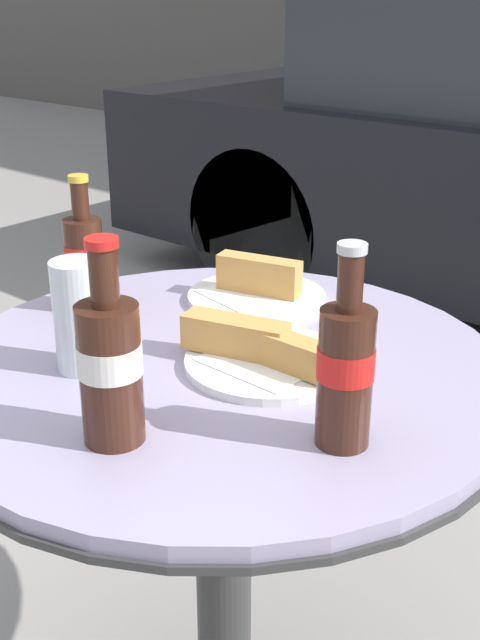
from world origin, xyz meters
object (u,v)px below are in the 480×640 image
cola_bottle_center (84,258)px  lunch_plate_near (264,353)px  lunch_plate_far (257,290)px  cola_bottle_right (110,364)px  drinking_glass (79,321)px  cola_bottle_left (345,369)px  bistro_table (222,446)px

cola_bottle_center → lunch_plate_near: cola_bottle_center is taller
cola_bottle_center → lunch_plate_far: bearing=47.0°
cola_bottle_right → drinking_glass: 0.20m
drinking_glass → lunch_plate_far: 0.36m
cola_bottle_left → drinking_glass: (-0.38, -0.06, -0.02)m
bistro_table → lunch_plate_far: (-0.11, 0.21, 0.15)m
lunch_plate_far → cola_bottle_right: bearing=-71.8°
bistro_table → cola_bottle_right: bearing=-80.4°
bistro_table → lunch_plate_far: bearing=116.7°
cola_bottle_left → cola_bottle_center: bearing=171.3°
lunch_plate_near → cola_bottle_center: bearing=-177.8°
cola_bottle_right → cola_bottle_center: size_ratio=1.11×
bistro_table → drinking_glass: drinking_glass is taller
cola_bottle_left → cola_bottle_right: bearing=-141.9°
drinking_glass → cola_bottle_right: bearing=-29.3°
cola_bottle_center → lunch_plate_far: 0.29m
drinking_glass → lunch_plate_far: drinking_glass is taller
bistro_table → cola_bottle_left: size_ratio=3.40×
cola_bottle_left → cola_bottle_center: (-0.54, 0.08, -0.01)m
cola_bottle_right → cola_bottle_center: 0.42m
cola_bottle_center → lunch_plate_near: 0.36m
cola_bottle_right → cola_bottle_center: bearing=144.0°
lunch_plate_far → lunch_plate_near: bearing=-49.2°
cola_bottle_right → lunch_plate_near: (0.02, 0.26, -0.08)m
bistro_table → cola_bottle_left: bearing=-16.3°
drinking_glass → lunch_plate_near: drinking_glass is taller
cola_bottle_right → cola_bottle_center: cola_bottle_right is taller
drinking_glass → cola_bottle_left: bearing=9.8°
cola_bottle_right → lunch_plate_near: bearing=86.5°
cola_bottle_left → cola_bottle_right: size_ratio=0.99×
cola_bottle_left → drinking_glass: size_ratio=1.55×
bistro_table → drinking_glass: size_ratio=5.25×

